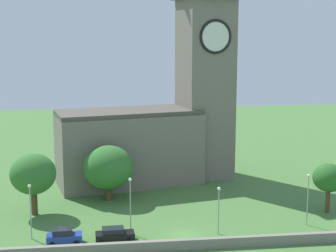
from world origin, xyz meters
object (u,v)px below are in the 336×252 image
object	(u,v)px
car_black	(114,234)
car_blue	(64,236)
streetlamp_central	(219,202)
church	(163,114)
tree_churchyard	(108,168)
streetlamp_west_end	(30,203)
streetlamp_west_mid	(130,197)
tree_riverside_east	(329,178)
streetlamp_east_mid	(308,191)
tree_by_tower	(33,174)

from	to	relation	value
car_black	car_blue	bearing A→B (deg)	-178.67
streetlamp_central	car_blue	bearing A→B (deg)	-177.76
church	tree_churchyard	world-z (taller)	church
church	streetlamp_west_end	world-z (taller)	church
streetlamp_west_mid	tree_riverside_east	xyz separation A→B (m)	(27.95, 4.65, 0.15)
car_black	streetlamp_east_mid	xyz separation A→B (m)	(25.24, 2.22, 3.78)
church	streetlamp_central	distance (m)	27.19
church	streetlamp_central	size ratio (longest dim) A/B	5.77
streetlamp_west_end	streetlamp_west_mid	size ratio (longest dim) A/B	0.95
car_blue	car_black	bearing A→B (deg)	1.33
streetlamp_west_mid	streetlamp_east_mid	size ratio (longest dim) A/B	1.05
church	streetlamp_east_mid	distance (m)	29.90
church	tree_churchyard	size ratio (longest dim) A/B	4.22
church	car_black	xyz separation A→B (m)	(-9.21, -26.51, -10.61)
streetlamp_central	streetlamp_east_mid	distance (m)	12.36
streetlamp_central	tree_churchyard	bearing A→B (deg)	130.39
tree_by_tower	car_black	bearing A→B (deg)	-45.81
streetlamp_west_end	tree_by_tower	xyz separation A→B (m)	(-0.67, 9.09, 1.15)
tree_by_tower	tree_churchyard	bearing A→B (deg)	26.86
streetlamp_east_mid	tree_churchyard	bearing A→B (deg)	151.18
car_blue	tree_churchyard	distance (m)	17.87
car_blue	car_black	world-z (taller)	car_blue
streetlamp_east_mid	tree_riverside_east	world-z (taller)	tree_riverside_east
streetlamp_west_end	tree_riverside_east	bearing A→B (deg)	6.63
streetlamp_east_mid	tree_churchyard	xyz separation A→B (m)	(-25.60, 14.09, 0.40)
streetlamp_west_mid	streetlamp_central	xyz separation A→B (m)	(10.92, -1.37, -0.68)
church	tree_churchyard	distance (m)	15.40
streetlamp_west_mid	tree_churchyard	world-z (taller)	tree_churchyard
streetlamp_east_mid	streetlamp_central	bearing A→B (deg)	-172.48
car_black	streetlamp_west_mid	xyz separation A→B (m)	(2.09, 1.97, 3.99)
streetlamp_central	streetlamp_west_end	bearing A→B (deg)	176.64
tree_riverside_east	car_black	bearing A→B (deg)	-167.57
streetlamp_west_mid	car_blue	bearing A→B (deg)	-165.38
tree_by_tower	streetlamp_west_mid	bearing A→B (deg)	-35.29
car_blue	car_black	distance (m)	6.02
tree_riverside_east	streetlamp_west_end	bearing A→B (deg)	-173.37
streetlamp_west_end	tree_riverside_east	world-z (taller)	tree_riverside_east
car_blue	streetlamp_west_mid	bearing A→B (deg)	14.62
streetlamp_west_mid	streetlamp_east_mid	distance (m)	23.16
car_black	streetlamp_west_end	distance (m)	10.93
church	tree_riverside_east	xyz separation A→B (m)	(20.83, -19.89, -6.47)
church	streetlamp_west_end	size ratio (longest dim) A/B	5.09
tree_riverside_east	tree_by_tower	distance (m)	41.03
streetlamp_west_mid	streetlamp_central	world-z (taller)	streetlamp_west_mid
streetlamp_east_mid	tree_churchyard	world-z (taller)	tree_churchyard
tree_riverside_east	tree_by_tower	bearing A→B (deg)	173.80
tree_riverside_east	tree_churchyard	world-z (taller)	tree_churchyard
car_black	streetlamp_central	bearing A→B (deg)	2.65
tree_riverside_east	tree_churchyard	bearing A→B (deg)	162.33
tree_churchyard	streetlamp_east_mid	bearing A→B (deg)	-28.82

